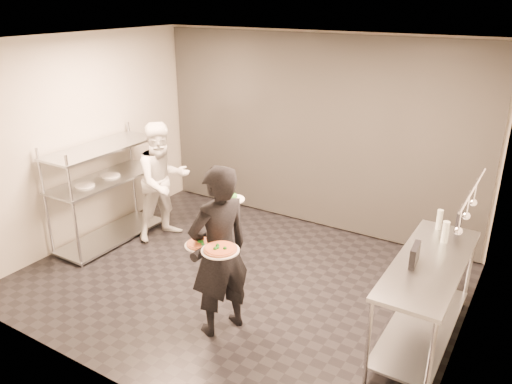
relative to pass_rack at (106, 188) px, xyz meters
The scene contains 13 objects.
room_shell 2.53m from the pass_rack, 28.77° to the left, with size 5.00×4.00×2.80m.
pass_rack is the anchor object (origin of this frame).
prep_counter 4.33m from the pass_rack, ahead, with size 0.60×1.80×0.92m.
utensil_rail 4.64m from the pass_rack, ahead, with size 0.07×1.20×0.31m.
waiter 2.66m from the pass_rack, 18.73° to the right, with size 0.65×0.43×1.79m, color black.
chef 0.78m from the pass_rack, 39.37° to the left, with size 0.81×0.63×1.67m, color white.
pizza_plate_near 2.62m from the pass_rack, 22.70° to the right, with size 0.31×0.31×0.05m.
pizza_plate_far 2.90m from the pass_rack, 21.59° to the right, with size 0.36×0.36×0.05m.
salad_plate 2.61m from the pass_rack, 12.98° to the right, with size 0.27×0.27×0.07m.
pos_monitor 4.22m from the pass_rack, ahead, with size 0.05×0.27×0.19m, color black.
bottle_green 4.30m from the pass_rack, 10.02° to the left, with size 0.06×0.06×0.22m, color #929E91.
bottle_clear 4.38m from the pass_rack, ahead, with size 0.07×0.07×0.23m, color #929E91.
bottle_dark 4.50m from the pass_rack, 10.30° to the left, with size 0.06×0.06×0.22m, color black.
Camera 1 is at (2.93, -4.35, 3.24)m, focal length 35.00 mm.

